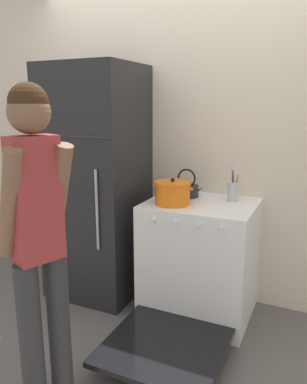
{
  "coord_description": "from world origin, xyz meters",
  "views": [
    {
      "loc": [
        1.09,
        -2.88,
        1.58
      ],
      "look_at": [
        -0.02,
        -0.48,
        0.96
      ],
      "focal_mm": 35.0,
      "sensor_mm": 36.0,
      "label": 1
    }
  ],
  "objects_px": {
    "refrigerator": "(97,184)",
    "stove_range": "(198,261)",
    "person": "(38,234)",
    "tea_kettle": "(187,189)",
    "utensil_jar": "(233,191)",
    "dutch_oven_pot": "(173,193)"
  },
  "relations": [
    {
      "from": "stove_range",
      "to": "tea_kettle",
      "type": "distance_m",
      "value": 0.56
    },
    {
      "from": "refrigerator",
      "to": "tea_kettle",
      "type": "relative_size",
      "value": 7.96
    },
    {
      "from": "refrigerator",
      "to": "stove_range",
      "type": "height_order",
      "value": "refrigerator"
    },
    {
      "from": "dutch_oven_pot",
      "to": "utensil_jar",
      "type": "bearing_deg",
      "value": 35.42
    },
    {
      "from": "refrigerator",
      "to": "stove_range",
      "type": "xyz_separation_m",
      "value": [
        0.9,
        -0.03,
        -0.51
      ]
    },
    {
      "from": "dutch_oven_pot",
      "to": "person",
      "type": "xyz_separation_m",
      "value": [
        -0.28,
        -1.07,
        -0.01
      ]
    },
    {
      "from": "stove_range",
      "to": "dutch_oven_pot",
      "type": "distance_m",
      "value": 0.56
    },
    {
      "from": "refrigerator",
      "to": "dutch_oven_pot",
      "type": "xyz_separation_m",
      "value": [
        0.73,
        -0.13,
        0.02
      ]
    },
    {
      "from": "stove_range",
      "to": "person",
      "type": "distance_m",
      "value": 1.36
    },
    {
      "from": "tea_kettle",
      "to": "utensil_jar",
      "type": "bearing_deg",
      "value": 0.87
    },
    {
      "from": "person",
      "to": "dutch_oven_pot",
      "type": "bearing_deg",
      "value": 6.14
    },
    {
      "from": "stove_range",
      "to": "utensil_jar",
      "type": "bearing_deg",
      "value": 41.37
    },
    {
      "from": "dutch_oven_pot",
      "to": "tea_kettle",
      "type": "bearing_deg",
      "value": 86.92
    },
    {
      "from": "stove_range",
      "to": "dutch_oven_pot",
      "type": "relative_size",
      "value": 4.46
    },
    {
      "from": "utensil_jar",
      "to": "stove_range",
      "type": "bearing_deg",
      "value": -138.63
    },
    {
      "from": "refrigerator",
      "to": "person",
      "type": "height_order",
      "value": "refrigerator"
    },
    {
      "from": "dutch_oven_pot",
      "to": "person",
      "type": "bearing_deg",
      "value": -104.74
    },
    {
      "from": "stove_range",
      "to": "tea_kettle",
      "type": "relative_size",
      "value": 5.7
    },
    {
      "from": "tea_kettle",
      "to": "person",
      "type": "bearing_deg",
      "value": -102.53
    },
    {
      "from": "stove_range",
      "to": "utensil_jar",
      "type": "relative_size",
      "value": 4.86
    },
    {
      "from": "utensil_jar",
      "to": "person",
      "type": "distance_m",
      "value": 1.49
    },
    {
      "from": "refrigerator",
      "to": "tea_kettle",
      "type": "xyz_separation_m",
      "value": [
        0.74,
        0.13,
        -0.0
      ]
    }
  ]
}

